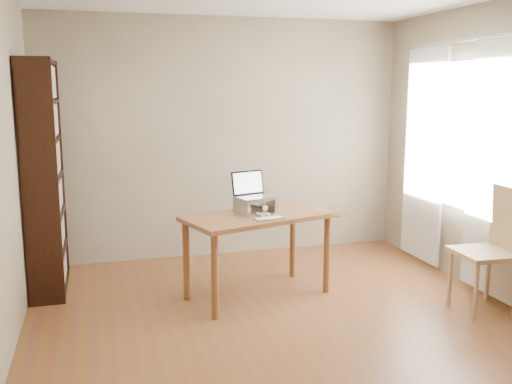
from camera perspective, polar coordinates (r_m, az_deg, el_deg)
name	(u,v)px	position (r m, az deg, el deg)	size (l,w,h in m)	color
room	(297,164)	(4.16, 4.11, 2.79)	(4.04, 4.54, 2.64)	brown
bookshelf	(44,178)	(5.49, -20.40, 1.36)	(0.30, 0.90, 2.10)	black
curtains	(456,160)	(5.75, 19.36, 3.01)	(0.03, 1.90, 2.25)	white
desk	(258,227)	(5.05, 0.19, -3.47)	(1.41, 0.99, 0.75)	brown
laptop_stand	(255,204)	(5.08, -0.06, -1.16)	(0.32, 0.25, 0.13)	silver
laptop	(254,191)	(5.11, -0.23, 0.14)	(0.38, 0.36, 0.23)	silver
keyboard	(269,219)	(4.82, 1.31, -2.68)	(0.27, 0.15, 0.02)	silver
coaster	(336,216)	(5.00, 8.01, -2.38)	(0.09, 0.09, 0.01)	#54351C
cat	(253,205)	(5.11, -0.34, -1.26)	(0.26, 0.49, 0.16)	#4E463D
chair	(493,244)	(5.17, 22.64, -4.82)	(0.48, 0.48, 1.04)	#A57C5A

